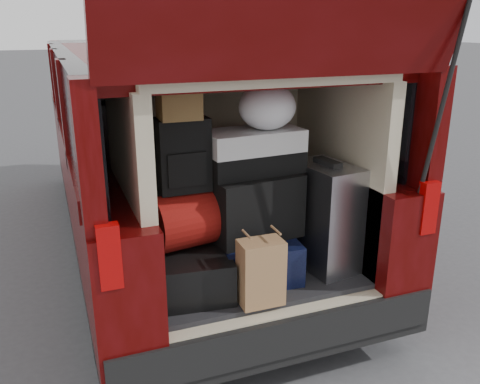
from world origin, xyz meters
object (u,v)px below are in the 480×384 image
(navy_hardshell, at_px, (253,253))
(kraft_bag, at_px, (261,272))
(silver_roller, at_px, (324,216))
(black_hardshell, at_px, (188,267))
(red_duffel, at_px, (195,217))
(backpack, at_px, (183,155))
(twotone_duffel, at_px, (253,151))
(black_soft_case, at_px, (254,206))

(navy_hardshell, xyz_separation_m, kraft_bag, (-0.10, -0.35, 0.06))
(navy_hardshell, relative_size, silver_roller, 0.85)
(black_hardshell, distance_m, silver_roller, 0.88)
(red_duffel, relative_size, backpack, 1.24)
(kraft_bag, bearing_deg, navy_hardshell, 74.42)
(navy_hardshell, bearing_deg, backpack, -178.78)
(kraft_bag, bearing_deg, backpack, 129.66)
(twotone_duffel, bearing_deg, kraft_bag, -109.91)
(red_duffel, xyz_separation_m, twotone_duffel, (0.36, 0.04, 0.34))
(kraft_bag, xyz_separation_m, red_duffel, (-0.25, 0.36, 0.22))
(black_soft_case, height_order, backpack, backpack)
(red_duffel, height_order, black_soft_case, black_soft_case)
(silver_roller, relative_size, black_soft_case, 1.25)
(silver_roller, xyz_separation_m, twotone_duffel, (-0.42, 0.12, 0.41))
(kraft_bag, height_order, backpack, backpack)
(black_hardshell, relative_size, kraft_bag, 1.65)
(black_hardshell, distance_m, black_soft_case, 0.52)
(black_soft_case, bearing_deg, silver_roller, -16.68)
(black_hardshell, bearing_deg, backpack, 87.93)
(navy_hardshell, bearing_deg, red_duffel, -176.79)
(silver_roller, distance_m, red_duffel, 0.79)
(red_duffel, bearing_deg, backpack, 154.27)
(black_hardshell, xyz_separation_m, red_duffel, (0.06, 0.04, 0.28))
(red_duffel, height_order, backpack, backpack)
(navy_hardshell, bearing_deg, black_hardshell, -170.64)
(silver_roller, relative_size, backpack, 1.62)
(navy_hardshell, distance_m, red_duffel, 0.45)
(navy_hardshell, height_order, twotone_duffel, twotone_duffel)
(silver_roller, height_order, red_duffel, silver_roller)
(red_duffel, bearing_deg, twotone_duffel, -4.02)
(kraft_bag, bearing_deg, silver_roller, 27.69)
(red_duffel, xyz_separation_m, backpack, (-0.05, 0.02, 0.36))
(black_hardshell, height_order, twotone_duffel, twotone_duffel)
(silver_roller, xyz_separation_m, backpack, (-0.84, 0.10, 0.44))
(black_soft_case, bearing_deg, twotone_duffel, 68.83)
(navy_hardshell, distance_m, backpack, 0.76)
(red_duffel, distance_m, backpack, 0.37)
(red_duffel, bearing_deg, navy_hardshell, -11.41)
(black_hardshell, bearing_deg, twotone_duffel, 17.27)
(black_hardshell, bearing_deg, black_soft_case, 10.23)
(navy_hardshell, bearing_deg, silver_roller, -5.15)
(red_duffel, bearing_deg, silver_roller, -16.05)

